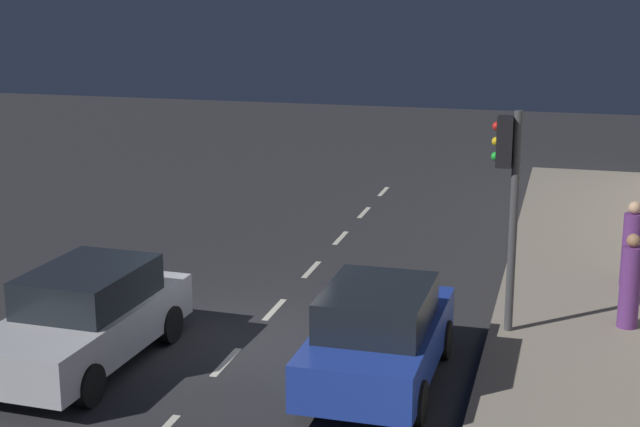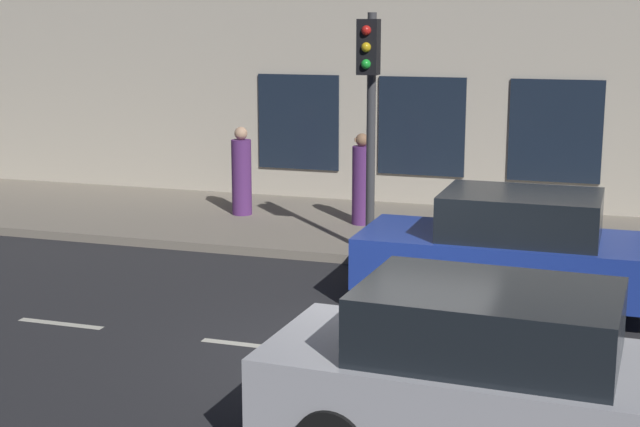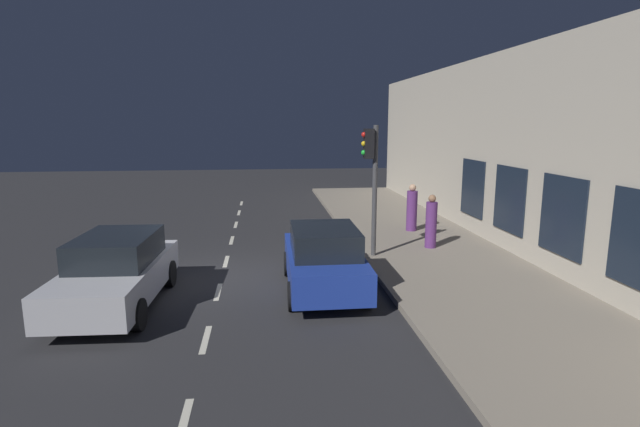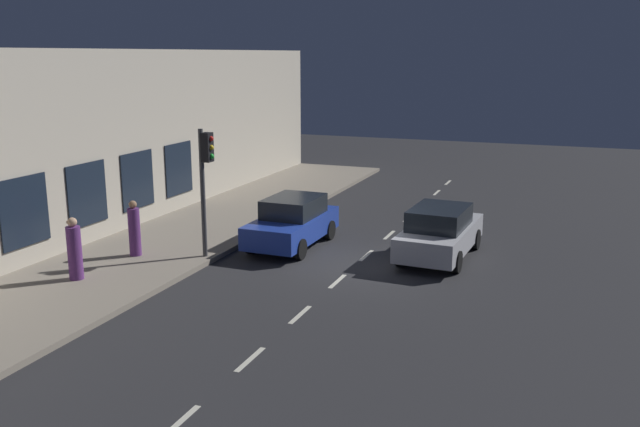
{
  "view_description": "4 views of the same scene",
  "coord_description": "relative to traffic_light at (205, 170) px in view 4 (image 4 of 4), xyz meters",
  "views": [
    {
      "loc": [
        5.22,
        -14.68,
        6.11
      ],
      "look_at": [
        0.91,
        1.5,
        1.93
      ],
      "focal_mm": 54.29,
      "sensor_mm": 36.0,
      "label": 1
    },
    {
      "loc": [
        -9.86,
        -2.49,
        3.83
      ],
      "look_at": [
        1.78,
        1.27,
        1.28
      ],
      "focal_mm": 52.45,
      "sensor_mm": 36.0,
      "label": 2
    },
    {
      "loc": [
        1.15,
        -12.24,
        4.0
      ],
      "look_at": [
        2.72,
        1.15,
        1.46
      ],
      "focal_mm": 27.06,
      "sensor_mm": 36.0,
      "label": 3
    },
    {
      "loc": [
        -5.94,
        18.14,
        6.03
      ],
      "look_at": [
        0.66,
        1.22,
        1.76
      ],
      "focal_mm": 38.23,
      "sensor_mm": 36.0,
      "label": 4
    }
  ],
  "objects": [
    {
      "name": "sidewalk",
      "position": [
        2.04,
        -1.25,
        -2.68
      ],
      "size": [
        4.5,
        32.0,
        0.15
      ],
      "color": "gray",
      "rests_on": "ground"
    },
    {
      "name": "building_facade",
      "position": [
        4.59,
        -1.25,
        0.33
      ],
      "size": [
        0.65,
        32.0,
        6.18
      ],
      "color": "beige",
      "rests_on": "ground"
    },
    {
      "name": "pedestrian_1",
      "position": [
        2.09,
        0.69,
        -1.83
      ],
      "size": [
        0.45,
        0.45,
        1.67
      ],
      "rotation": [
        0.0,
        0.0,
        0.36
      ],
      "color": "#5B2D70",
      "rests_on": "sidewalk"
    },
    {
      "name": "lane_centre_line",
      "position": [
        -4.21,
        -2.25,
        -2.75
      ],
      "size": [
        0.12,
        27.2,
        0.01
      ],
      "color": "beige",
      "rests_on": "ground"
    },
    {
      "name": "traffic_light",
      "position": [
        0.0,
        0.0,
        0.0
      ],
      "size": [
        0.49,
        0.32,
        3.79
      ],
      "color": "#424244",
      "rests_on": "sidewalk"
    },
    {
      "name": "parked_car_1",
      "position": [
        -1.67,
        -2.43,
        -1.96
      ],
      "size": [
        1.86,
        3.97,
        1.58
      ],
      "rotation": [
        0.0,
        0.0,
        -0.01
      ],
      "color": "#1E389E",
      "rests_on": "ground"
    },
    {
      "name": "ground_plane",
      "position": [
        -4.21,
        -1.25,
        -2.75
      ],
      "size": [
        60.0,
        60.0,
        0.0
      ],
      "primitive_type": "plane",
      "color": "#28282B"
    },
    {
      "name": "pedestrian_0",
      "position": [
        2.22,
        3.1,
        -1.82
      ],
      "size": [
        0.5,
        0.5,
        1.69
      ],
      "rotation": [
        0.0,
        0.0,
        5.14
      ],
      "color": "#5B2D70",
      "rests_on": "sidewalk"
    },
    {
      "name": "parked_car_0",
      "position": [
        -6.31,
        -2.88,
        -1.96
      ],
      "size": [
        2.01,
        4.3,
        1.58
      ],
      "rotation": [
        0.0,
        0.0,
        3.09
      ],
      "color": "#B7B7BC",
      "rests_on": "ground"
    }
  ]
}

